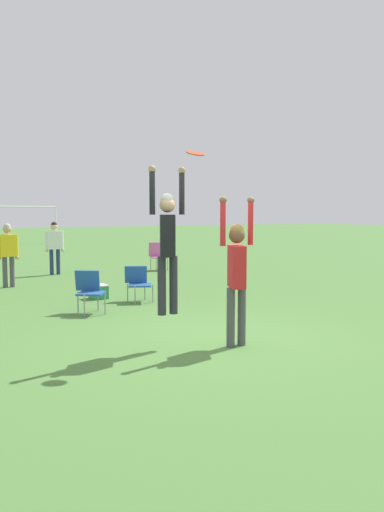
{
  "coord_description": "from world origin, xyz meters",
  "views": [
    {
      "loc": [
        -3.85,
        -6.31,
        1.94
      ],
      "look_at": [
        -0.22,
        0.07,
        1.3
      ],
      "focal_mm": 35.0,
      "sensor_mm": 36.0,
      "label": 1
    }
  ],
  "objects_px": {
    "camping_chair_2": "(90,288)",
    "person_spectator_near": "(54,243)",
    "camping_chair_0": "(138,281)",
    "person_spectator_far": "(8,249)",
    "cooler_box": "(98,292)",
    "camping_chair_1": "(158,254)",
    "person_defending": "(237,267)",
    "person_jumping": "(167,237)",
    "frisbee": "(195,153)"
  },
  "relations": [
    {
      "from": "frisbee",
      "to": "cooler_box",
      "type": "relative_size",
      "value": 0.7
    },
    {
      "from": "person_jumping",
      "to": "camping_chair_0",
      "type": "bearing_deg",
      "value": 6.5
    },
    {
      "from": "person_jumping",
      "to": "camping_chair_1",
      "type": "bearing_deg",
      "value": -1.09
    },
    {
      "from": "person_defending",
      "to": "cooler_box",
      "type": "height_order",
      "value": "person_defending"
    },
    {
      "from": "camping_chair_0",
      "to": "person_spectator_far",
      "type": "distance_m",
      "value": 4.18
    },
    {
      "from": "person_defending",
      "to": "person_spectator_near",
      "type": "bearing_deg",
      "value": -155.41
    },
    {
      "from": "camping_chair_2",
      "to": "person_jumping",
      "type": "bearing_deg",
      "value": 127.35
    },
    {
      "from": "camping_chair_0",
      "to": "frisbee",
      "type": "bearing_deg",
      "value": 102.59
    },
    {
      "from": "person_defending",
      "to": "person_spectator_far",
      "type": "bearing_deg",
      "value": -142.53
    },
    {
      "from": "person_jumping",
      "to": "frisbee",
      "type": "relative_size",
      "value": 7.97
    },
    {
      "from": "camping_chair_0",
      "to": "camping_chair_1",
      "type": "xyz_separation_m",
      "value": [
        2.96,
        5.18,
        0.1
      ]
    },
    {
      "from": "person_spectator_near",
      "to": "person_spectator_far",
      "type": "distance_m",
      "value": 2.71
    },
    {
      "from": "person_jumping",
      "to": "person_spectator_far",
      "type": "bearing_deg",
      "value": 31.29
    },
    {
      "from": "person_defending",
      "to": "person_spectator_near",
      "type": "height_order",
      "value": "person_defending"
    },
    {
      "from": "person_defending",
      "to": "person_spectator_far",
      "type": "relative_size",
      "value": 1.3
    },
    {
      "from": "camping_chair_2",
      "to": "person_spectator_far",
      "type": "relative_size",
      "value": 0.49
    },
    {
      "from": "person_jumping",
      "to": "cooler_box",
      "type": "relative_size",
      "value": 5.61
    },
    {
      "from": "person_jumping",
      "to": "person_defending",
      "type": "distance_m",
      "value": 1.09
    },
    {
      "from": "camping_chair_2",
      "to": "cooler_box",
      "type": "xyz_separation_m",
      "value": [
        0.69,
        1.49,
        -0.33
      ]
    },
    {
      "from": "camping_chair_2",
      "to": "cooler_box",
      "type": "bearing_deg",
      "value": -80.93
    },
    {
      "from": "camping_chair_2",
      "to": "camping_chair_1",
      "type": "bearing_deg",
      "value": -92.24
    },
    {
      "from": "camping_chair_0",
      "to": "cooler_box",
      "type": "relative_size",
      "value": 2.05
    },
    {
      "from": "person_jumping",
      "to": "camping_chair_1",
      "type": "xyz_separation_m",
      "value": [
        4.11,
        8.89,
        -1.05
      ]
    },
    {
      "from": "camping_chair_0",
      "to": "camping_chair_1",
      "type": "height_order",
      "value": "camping_chair_1"
    },
    {
      "from": "cooler_box",
      "to": "person_spectator_far",
      "type": "bearing_deg",
      "value": 117.67
    },
    {
      "from": "person_spectator_far",
      "to": "camping_chair_2",
      "type": "bearing_deg",
      "value": -90.47
    },
    {
      "from": "person_spectator_near",
      "to": "camping_chair_2",
      "type": "bearing_deg",
      "value": -96.62
    },
    {
      "from": "person_defending",
      "to": "camping_chair_2",
      "type": "distance_m",
      "value": 3.62
    },
    {
      "from": "frisbee",
      "to": "camping_chair_1",
      "type": "relative_size",
      "value": 0.28
    },
    {
      "from": "frisbee",
      "to": "person_spectator_far",
      "type": "height_order",
      "value": "frisbee"
    },
    {
      "from": "person_defending",
      "to": "person_spectator_far",
      "type": "distance_m",
      "value": 7.9
    },
    {
      "from": "person_spectator_near",
      "to": "cooler_box",
      "type": "bearing_deg",
      "value": -91.23
    },
    {
      "from": "camping_chair_0",
      "to": "person_spectator_far",
      "type": "bearing_deg",
      "value": -34.93
    },
    {
      "from": "camping_chair_2",
      "to": "person_spectator_far",
      "type": "distance_m",
      "value": 4.39
    },
    {
      "from": "camping_chair_1",
      "to": "cooler_box",
      "type": "xyz_separation_m",
      "value": [
        -3.61,
        -4.42,
        -0.39
      ]
    },
    {
      "from": "person_spectator_far",
      "to": "cooler_box",
      "type": "distance_m",
      "value": 3.27
    },
    {
      "from": "person_spectator_near",
      "to": "cooler_box",
      "type": "xyz_separation_m",
      "value": [
        -0.26,
        -4.88,
        -0.84
      ]
    },
    {
      "from": "person_defending",
      "to": "frisbee",
      "type": "xyz_separation_m",
      "value": [
        -0.58,
        0.19,
        1.61
      ]
    },
    {
      "from": "person_jumping",
      "to": "person_spectator_near",
      "type": "xyz_separation_m",
      "value": [
        0.77,
        9.36,
        -0.61
      ]
    },
    {
      "from": "camping_chair_1",
      "to": "person_jumping",
      "type": "bearing_deg",
      "value": 82.22
    },
    {
      "from": "camping_chair_0",
      "to": "camping_chair_2",
      "type": "height_order",
      "value": "camping_chair_2"
    },
    {
      "from": "person_spectator_far",
      "to": "cooler_box",
      "type": "height_order",
      "value": "person_spectator_far"
    },
    {
      "from": "camping_chair_1",
      "to": "cooler_box",
      "type": "height_order",
      "value": "camping_chair_1"
    },
    {
      "from": "cooler_box",
      "to": "person_jumping",
      "type": "bearing_deg",
      "value": -96.41
    },
    {
      "from": "frisbee",
      "to": "person_spectator_near",
      "type": "relative_size",
      "value": 0.16
    },
    {
      "from": "person_spectator_near",
      "to": "person_spectator_far",
      "type": "bearing_deg",
      "value": -127.81
    },
    {
      "from": "camping_chair_0",
      "to": "person_spectator_near",
      "type": "height_order",
      "value": "person_spectator_near"
    },
    {
      "from": "person_defending",
      "to": "person_spectator_far",
      "type": "height_order",
      "value": "person_defending"
    },
    {
      "from": "camping_chair_2",
      "to": "person_spectator_near",
      "type": "distance_m",
      "value": 6.47
    },
    {
      "from": "person_spectator_near",
      "to": "person_spectator_far",
      "type": "height_order",
      "value": "person_spectator_far"
    }
  ]
}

